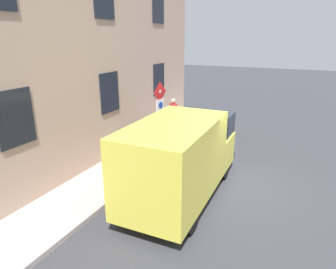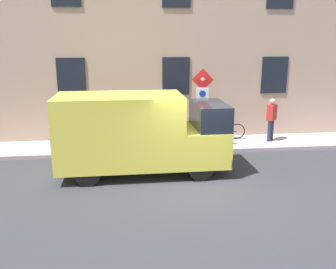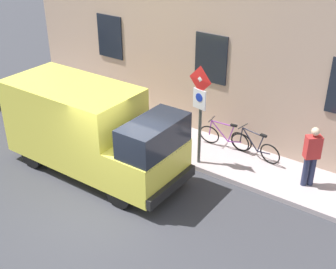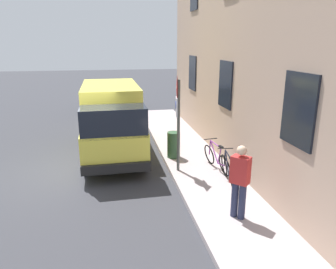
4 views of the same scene
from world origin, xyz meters
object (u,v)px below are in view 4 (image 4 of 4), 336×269
(delivery_van, at_px, (112,119))
(bicycle_purple, at_px, (217,158))
(sign_post_stacked, at_px, (177,110))
(bicycle_black, at_px, (228,171))
(litter_bin, at_px, (174,145))
(parked_hatchback, at_px, (112,98))
(pedestrian, at_px, (240,180))

(delivery_van, height_order, bicycle_purple, delivery_van)
(sign_post_stacked, relative_size, bicycle_black, 1.66)
(delivery_van, bearing_deg, sign_post_stacked, 38.38)
(litter_bin, bearing_deg, bicycle_purple, -51.58)
(bicycle_black, distance_m, bicycle_purple, 1.00)
(delivery_van, bearing_deg, bicycle_black, 40.76)
(litter_bin, bearing_deg, sign_post_stacked, -96.70)
(parked_hatchback, bearing_deg, delivery_van, 176.54)
(pedestrian, bearing_deg, parked_hatchback, -122.05)
(delivery_van, distance_m, bicycle_black, 4.80)
(sign_post_stacked, bearing_deg, bicycle_purple, -9.01)
(bicycle_purple, bearing_deg, bicycle_black, 172.34)
(sign_post_stacked, height_order, litter_bin, sign_post_stacked)
(bicycle_black, bearing_deg, sign_post_stacked, 53.79)
(litter_bin, bearing_deg, parked_hatchback, 101.71)
(delivery_van, distance_m, litter_bin, 2.48)
(sign_post_stacked, bearing_deg, delivery_van, 129.18)
(delivery_van, bearing_deg, litter_bin, 59.42)
(bicycle_purple, height_order, litter_bin, litter_bin)
(parked_hatchback, bearing_deg, bicycle_purple, -166.52)
(sign_post_stacked, xyz_separation_m, pedestrian, (0.77, -2.99, -0.99))
(sign_post_stacked, bearing_deg, litter_bin, 83.30)
(delivery_van, relative_size, pedestrian, 3.11)
(sign_post_stacked, xyz_separation_m, delivery_van, (-1.91, 2.35, -0.72))
(bicycle_black, height_order, pedestrian, pedestrian)
(sign_post_stacked, distance_m, delivery_van, 3.11)
(delivery_van, xyz_separation_m, bicycle_purple, (3.14, -2.54, -0.82))
(parked_hatchback, distance_m, bicycle_purple, 10.93)
(bicycle_purple, height_order, pedestrian, pedestrian)
(parked_hatchback, height_order, bicycle_black, parked_hatchback)
(parked_hatchback, relative_size, bicycle_black, 2.38)
(bicycle_black, height_order, litter_bin, litter_bin)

